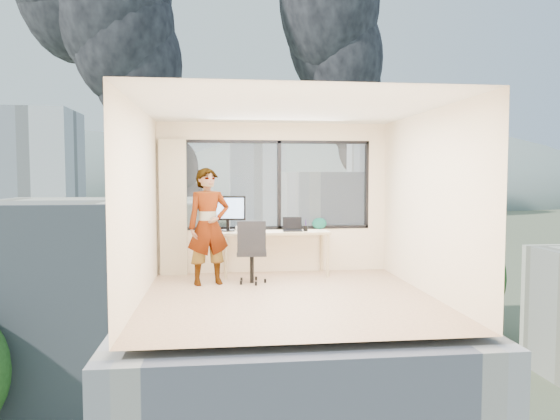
{
  "coord_description": "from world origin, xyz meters",
  "views": [
    {
      "loc": [
        -0.93,
        -7.01,
        1.68
      ],
      "look_at": [
        0.0,
        1.0,
        1.15
      ],
      "focal_mm": 33.18,
      "sensor_mm": 36.0,
      "label": 1
    }
  ],
  "objects": [
    {
      "name": "wall_right",
      "position": [
        2.0,
        0.0,
        1.3
      ],
      "size": [
        0.01,
        4.0,
        2.6
      ],
      "primitive_type": "cube",
      "color": "beige",
      "rests_on": "ground"
    },
    {
      "name": "handbag",
      "position": [
        0.8,
        1.89,
        0.85
      ],
      "size": [
        0.28,
        0.17,
        0.2
      ],
      "primitive_type": "ellipsoid",
      "rotation": [
        0.0,
        0.0,
        -0.18
      ],
      "color": "#0D4F43",
      "rests_on": "desk"
    },
    {
      "name": "far_tower_a",
      "position": [
        -35.0,
        95.0,
        0.0
      ],
      "size": [
        14.0,
        14.0,
        28.0
      ],
      "primitive_type": "cube",
      "color": "silver",
      "rests_on": "exterior_ground"
    },
    {
      "name": "person",
      "position": [
        -1.11,
        1.02,
        0.9
      ],
      "size": [
        0.75,
        0.6,
        1.81
      ],
      "primitive_type": "imported",
      "rotation": [
        0.0,
        0.0,
        0.28
      ],
      "color": "#2D2D33",
      "rests_on": "floor"
    },
    {
      "name": "near_bldg_b",
      "position": [
        12.0,
        38.0,
        -6.0
      ],
      "size": [
        14.0,
        13.0,
        16.0
      ],
      "primitive_type": "cube",
      "color": "white",
      "rests_on": "exterior_ground"
    },
    {
      "name": "cellphone",
      "position": [
        0.26,
        1.58,
        0.76
      ],
      "size": [
        0.11,
        0.05,
        0.01
      ],
      "primitive_type": "cube",
      "rotation": [
        0.0,
        0.0,
        -0.05
      ],
      "color": "black",
      "rests_on": "desk"
    },
    {
      "name": "smoke_plume_a",
      "position": [
        -10.0,
        150.0,
        39.0
      ],
      "size": [
        40.0,
        24.0,
        90.0
      ],
      "primitive_type": null,
      "color": "black",
      "rests_on": "exterior_ground"
    },
    {
      "name": "exterior_ground",
      "position": [
        0.0,
        120.0,
        -14.0
      ],
      "size": [
        400.0,
        400.0,
        0.04
      ],
      "primitive_type": "cube",
      "color": "#515B3D",
      "rests_on": "ground"
    },
    {
      "name": "far_tower_c",
      "position": [
        45.0,
        140.0,
        -1.0
      ],
      "size": [
        15.0,
        15.0,
        26.0
      ],
      "primitive_type": "cube",
      "color": "silver",
      "rests_on": "exterior_ground"
    },
    {
      "name": "hill_a",
      "position": [
        -120.0,
        320.0,
        -14.0
      ],
      "size": [
        288.0,
        216.0,
        90.0
      ],
      "primitive_type": "ellipsoid",
      "color": "slate",
      "rests_on": "exterior_ground"
    },
    {
      "name": "ceiling",
      "position": [
        0.0,
        0.0,
        2.6
      ],
      "size": [
        4.0,
        4.0,
        0.01
      ],
      "primitive_type": "cube",
      "color": "white",
      "rests_on": "ground"
    },
    {
      "name": "chair",
      "position": [
        -0.44,
        1.03,
        0.51
      ],
      "size": [
        0.56,
        0.56,
        1.02
      ],
      "primitive_type": null,
      "rotation": [
        0.0,
        0.0,
        -0.07
      ],
      "color": "black",
      "rests_on": "floor"
    },
    {
      "name": "curtain",
      "position": [
        -1.72,
        1.88,
        1.15
      ],
      "size": [
        0.45,
        0.14,
        2.3
      ],
      "primitive_type": "cube",
      "color": "beige",
      "rests_on": "floor"
    },
    {
      "name": "window_wall",
      "position": [
        0.05,
        2.0,
        1.52
      ],
      "size": [
        3.3,
        0.16,
        1.55
      ],
      "primitive_type": null,
      "color": "black",
      "rests_on": "ground"
    },
    {
      "name": "pen_cup",
      "position": [
        0.51,
        1.6,
        0.8
      ],
      "size": [
        0.08,
        0.08,
        0.1
      ],
      "primitive_type": "cylinder",
      "rotation": [
        0.0,
        0.0,
        -0.07
      ],
      "color": "black",
      "rests_on": "desk"
    },
    {
      "name": "far_tower_b",
      "position": [
        8.0,
        120.0,
        1.0
      ],
      "size": [
        13.0,
        13.0,
        30.0
      ],
      "primitive_type": "cube",
      "color": "silver",
      "rests_on": "exterior_ground"
    },
    {
      "name": "desk",
      "position": [
        0.0,
        1.66,
        0.38
      ],
      "size": [
        1.8,
        0.6,
        0.75
      ],
      "primitive_type": "cube",
      "color": "#C5B484",
      "rests_on": "floor"
    },
    {
      "name": "wall_front",
      "position": [
        0.0,
        -2.0,
        1.3
      ],
      "size": [
        4.0,
        0.01,
        2.6
      ],
      "primitive_type": "cube",
      "color": "beige",
      "rests_on": "ground"
    },
    {
      "name": "near_bldg_a",
      "position": [
        -9.0,
        30.0,
        -7.0
      ],
      "size": [
        16.0,
        12.0,
        14.0
      ],
      "primitive_type": "cube",
      "color": "#ECE7C5",
      "rests_on": "exterior_ground"
    },
    {
      "name": "floor",
      "position": [
        0.0,
        0.0,
        0.0
      ],
      "size": [
        4.0,
        4.0,
        0.01
      ],
      "primitive_type": "cube",
      "color": "tan",
      "rests_on": "ground"
    },
    {
      "name": "tree_b",
      "position": [
        4.0,
        18.0,
        -9.5
      ],
      "size": [
        7.6,
        7.6,
        9.0
      ],
      "primitive_type": null,
      "color": "#28501A",
      "rests_on": "exterior_ground"
    },
    {
      "name": "far_tower_d",
      "position": [
        -60.0,
        150.0,
        -3.0
      ],
      "size": [
        16.0,
        14.0,
        22.0
      ],
      "primitive_type": "cube",
      "color": "silver",
      "rests_on": "exterior_ground"
    },
    {
      "name": "smoke_plume_b",
      "position": [
        55.0,
        170.0,
        27.0
      ],
      "size": [
        30.0,
        18.0,
        70.0
      ],
      "primitive_type": null,
      "color": "black",
      "rests_on": "exterior_ground"
    },
    {
      "name": "laptop",
      "position": [
        0.29,
        1.63,
        0.86
      ],
      "size": [
        0.35,
        0.37,
        0.21
      ],
      "primitive_type": null,
      "rotation": [
        0.0,
        0.0,
        -0.08
      ],
      "color": "black",
      "rests_on": "desk"
    },
    {
      "name": "tree_c",
      "position": [
        22.0,
        40.0,
        -9.0
      ],
      "size": [
        8.4,
        8.4,
        10.0
      ],
      "primitive_type": null,
      "color": "#28501A",
      "rests_on": "exterior_ground"
    },
    {
      "name": "monitor",
      "position": [
        -0.8,
        1.76,
        1.05
      ],
      "size": [
        0.62,
        0.21,
        0.61
      ],
      "primitive_type": null,
      "rotation": [
        0.0,
        0.0,
        -0.13
      ],
      "color": "black",
      "rests_on": "desk"
    },
    {
      "name": "game_console",
      "position": [
        -0.5,
        1.89,
        0.79
      ],
      "size": [
        0.35,
        0.31,
        0.08
      ],
      "primitive_type": "cube",
      "rotation": [
        0.0,
        0.0,
        -0.14
      ],
      "color": "white",
      "rests_on": "desk"
    },
    {
      "name": "wall_left",
      "position": [
        -2.0,
        0.0,
        1.3
      ],
      "size": [
        0.01,
        4.0,
        2.6
      ],
      "primitive_type": "cube",
      "color": "beige",
      "rests_on": "ground"
    },
    {
      "name": "hill_b",
      "position": [
        100.0,
        320.0,
        -14.0
      ],
      "size": [
        300.0,
        220.0,
        96.0
      ],
      "primitive_type": "ellipsoid",
      "color": "slate",
      "rests_on": "exterior_ground"
    }
  ]
}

